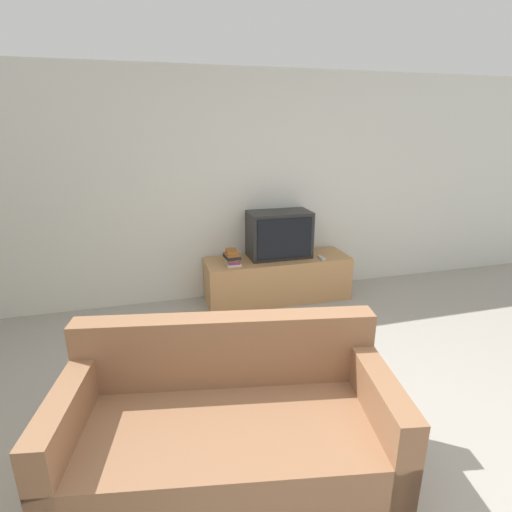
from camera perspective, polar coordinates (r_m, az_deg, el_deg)
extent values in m
plane|color=#9E998E|center=(2.65, 12.20, -30.94)|extent=(14.00, 14.00, 0.00)
cube|color=silver|center=(4.68, -4.09, 9.53)|extent=(9.00, 0.06, 2.60)
cube|color=tan|center=(4.78, 3.09, -3.23)|extent=(1.70, 0.53, 0.51)
cube|color=black|center=(4.69, 3.32, 3.12)|extent=(0.72, 0.39, 0.54)
cube|color=black|center=(4.51, 4.14, 2.49)|extent=(0.64, 0.01, 0.46)
cube|color=#8C6042|center=(2.54, -3.87, -26.02)|extent=(1.94, 1.17, 0.45)
cube|color=#8C6042|center=(2.54, -4.27, -13.17)|extent=(1.82, 0.49, 0.45)
cube|color=#8C6042|center=(2.59, -24.56, -23.14)|extent=(0.29, 0.87, 0.70)
cube|color=#8C6042|center=(2.59, 16.49, -22.02)|extent=(0.29, 0.87, 0.70)
cube|color=silver|center=(4.49, -3.30, -1.03)|extent=(0.16, 0.21, 0.02)
cube|color=#7A3884|center=(4.47, -3.20, -0.72)|extent=(0.14, 0.20, 0.03)
cube|color=#995623|center=(4.46, -3.38, -0.41)|extent=(0.14, 0.19, 0.03)
cube|color=black|center=(4.44, -3.45, -0.07)|extent=(0.17, 0.21, 0.03)
cube|color=#995623|center=(4.43, -3.47, 0.25)|extent=(0.16, 0.21, 0.02)
cube|color=#995623|center=(4.44, -3.48, 0.64)|extent=(0.13, 0.20, 0.03)
cube|color=#B7B7B7|center=(4.72, 9.31, -0.26)|extent=(0.04, 0.15, 0.02)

